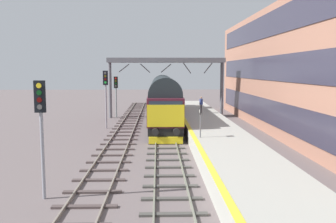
{
  "coord_description": "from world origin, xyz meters",
  "views": [
    {
      "loc": [
        -0.56,
        -27.43,
        5.23
      ],
      "look_at": [
        0.2,
        -0.97,
        2.17
      ],
      "focal_mm": 38.33,
      "sensor_mm": 36.0,
      "label": 1
    }
  ],
  "objects_px": {
    "signal_post_near": "(41,123)",
    "waiting_passenger": "(201,103)",
    "diesel_locomotive": "(164,99)",
    "signal_post_far": "(116,91)",
    "signal_post_mid": "(106,91)",
    "platform_number_sign": "(200,118)"
  },
  "relations": [
    {
      "from": "diesel_locomotive",
      "to": "signal_post_far",
      "type": "height_order",
      "value": "diesel_locomotive"
    },
    {
      "from": "diesel_locomotive",
      "to": "signal_post_mid",
      "type": "height_order",
      "value": "signal_post_mid"
    },
    {
      "from": "signal_post_far",
      "to": "waiting_passenger",
      "type": "xyz_separation_m",
      "value": [
        8.93,
        -4.93,
        -0.97
      ]
    },
    {
      "from": "diesel_locomotive",
      "to": "waiting_passenger",
      "type": "distance_m",
      "value": 3.87
    },
    {
      "from": "diesel_locomotive",
      "to": "waiting_passenger",
      "type": "height_order",
      "value": "diesel_locomotive"
    },
    {
      "from": "signal_post_mid",
      "to": "platform_number_sign",
      "type": "height_order",
      "value": "signal_post_mid"
    },
    {
      "from": "signal_post_mid",
      "to": "waiting_passenger",
      "type": "bearing_deg",
      "value": 18.27
    },
    {
      "from": "platform_number_sign",
      "to": "waiting_passenger",
      "type": "distance_m",
      "value": 12.91
    },
    {
      "from": "signal_post_near",
      "to": "platform_number_sign",
      "type": "xyz_separation_m",
      "value": [
        7.32,
        8.01,
        -0.92
      ]
    },
    {
      "from": "platform_number_sign",
      "to": "waiting_passenger",
      "type": "height_order",
      "value": "platform_number_sign"
    },
    {
      "from": "diesel_locomotive",
      "to": "platform_number_sign",
      "type": "distance_m",
      "value": 12.04
    },
    {
      "from": "diesel_locomotive",
      "to": "signal_post_mid",
      "type": "xyz_separation_m",
      "value": [
        -5.21,
        -1.99,
        0.88
      ]
    },
    {
      "from": "diesel_locomotive",
      "to": "platform_number_sign",
      "type": "xyz_separation_m",
      "value": [
        2.11,
        -11.85,
        -0.25
      ]
    },
    {
      "from": "signal_post_far",
      "to": "platform_number_sign",
      "type": "distance_m",
      "value": 19.21
    },
    {
      "from": "signal_post_mid",
      "to": "waiting_passenger",
      "type": "xyz_separation_m",
      "value": [
        8.93,
        2.95,
        -1.37
      ]
    },
    {
      "from": "signal_post_far",
      "to": "platform_number_sign",
      "type": "xyz_separation_m",
      "value": [
        7.32,
        -17.74,
        -0.73
      ]
    },
    {
      "from": "signal_post_near",
      "to": "signal_post_mid",
      "type": "xyz_separation_m",
      "value": [
        0.0,
        17.88,
        0.22
      ]
    },
    {
      "from": "platform_number_sign",
      "to": "waiting_passenger",
      "type": "relative_size",
      "value": 1.11
    },
    {
      "from": "diesel_locomotive",
      "to": "signal_post_far",
      "type": "relative_size",
      "value": 4.08
    },
    {
      "from": "signal_post_near",
      "to": "diesel_locomotive",
      "type": "bearing_deg",
      "value": 75.3
    },
    {
      "from": "signal_post_near",
      "to": "waiting_passenger",
      "type": "distance_m",
      "value": 22.69
    },
    {
      "from": "diesel_locomotive",
      "to": "platform_number_sign",
      "type": "relative_size",
      "value": 10.12
    }
  ]
}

